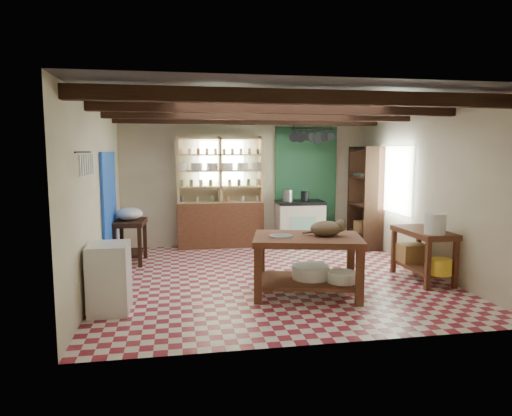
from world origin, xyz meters
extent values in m
cube|color=maroon|center=(0.00, 0.00, -0.01)|extent=(5.00, 5.00, 0.02)
cube|color=#4A494F|center=(0.00, 0.00, 2.60)|extent=(5.00, 5.00, 0.02)
cube|color=beige|center=(0.00, 2.50, 1.30)|extent=(5.00, 0.04, 2.60)
cube|color=beige|center=(0.00, -2.50, 1.30)|extent=(5.00, 0.04, 2.60)
cube|color=beige|center=(-2.50, 0.00, 1.30)|extent=(0.04, 5.00, 2.60)
cube|color=beige|center=(2.50, 0.00, 1.30)|extent=(0.04, 5.00, 2.60)
cube|color=#321B11|center=(0.00, 0.00, 2.48)|extent=(5.00, 3.80, 0.15)
cube|color=blue|center=(-2.47, 0.90, 1.10)|extent=(0.04, 1.40, 1.60)
cube|color=#205132|center=(1.25, 2.47, 1.25)|extent=(1.30, 0.04, 2.30)
cube|color=beige|center=(-0.50, 2.48, 1.70)|extent=(0.90, 0.02, 0.80)
cube|color=beige|center=(2.48, 1.00, 1.40)|extent=(0.02, 1.30, 1.20)
cube|color=black|center=(-2.44, -1.20, 1.78)|extent=(0.06, 0.90, 0.28)
cube|color=black|center=(1.25, 2.05, 2.18)|extent=(0.86, 0.12, 0.36)
cube|color=tan|center=(-0.55, 2.31, 1.10)|extent=(1.70, 0.34, 2.20)
cube|color=#321B11|center=(2.28, 1.80, 1.00)|extent=(0.40, 0.86, 2.00)
cube|color=brown|center=(0.28, -0.94, 0.40)|extent=(1.58, 1.24, 0.80)
cube|color=beige|center=(1.04, 2.15, 0.46)|extent=(0.96, 0.67, 0.91)
cube|color=#321B11|center=(-2.20, 1.26, 0.37)|extent=(0.56, 0.77, 0.74)
cube|color=silver|center=(-2.22, -1.16, 0.41)|extent=(0.47, 0.56, 0.83)
cube|color=brown|center=(2.18, -0.56, 0.38)|extent=(0.55, 1.07, 0.76)
ellipsoid|color=#7B6447|center=(0.54, -0.95, 0.89)|extent=(0.45, 0.36, 0.20)
cylinder|color=#A3A3AA|center=(-0.07, -0.91, 0.80)|extent=(0.38, 0.38, 0.02)
cylinder|color=silver|center=(0.34, -0.91, 0.30)|extent=(0.60, 0.60, 0.17)
cylinder|color=silver|center=(0.70, -1.15, 0.28)|extent=(0.47, 0.47, 0.14)
cylinder|color=#A3A3AA|center=(0.79, 2.16, 1.03)|extent=(0.20, 0.20, 0.22)
cylinder|color=black|center=(1.14, 2.15, 1.01)|extent=(0.16, 0.16, 0.19)
ellipsoid|color=silver|center=(-2.20, 1.26, 0.85)|extent=(0.47, 0.47, 0.22)
cylinder|color=silver|center=(2.14, -0.91, 0.90)|extent=(0.30, 0.30, 0.29)
cube|color=#A37A41|center=(2.17, -0.26, 0.34)|extent=(0.40, 0.33, 0.28)
cylinder|color=yellow|center=(2.19, -1.01, 0.31)|extent=(0.31, 0.31, 0.22)
camera|label=1|loc=(-1.43, -6.66, 1.92)|focal=32.00mm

